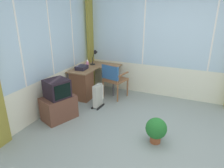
# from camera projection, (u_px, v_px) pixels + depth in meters

# --- Properties ---
(ground) EXTENTS (4.98, 5.59, 0.06)m
(ground) POSITION_uv_depth(u_px,v_px,m) (151.00, 141.00, 3.56)
(ground) COLOR gray
(north_window_panel) EXTENTS (3.98, 0.07, 2.79)m
(north_window_panel) POSITION_uv_depth(u_px,v_px,m) (36.00, 49.00, 3.92)
(north_window_panel) COLOR silver
(north_window_panel) RESTS_ON ground
(east_window_panel) EXTENTS (0.07, 4.59, 2.79)m
(east_window_panel) POSITION_uv_depth(u_px,v_px,m) (176.00, 42.00, 4.78)
(east_window_panel) COLOR silver
(east_window_panel) RESTS_ON ground
(curtain_corner) EXTENTS (0.28, 0.07, 2.69)m
(curtain_corner) POSITION_uv_depth(u_px,v_px,m) (91.00, 39.00, 5.51)
(curtain_corner) COLOR olive
(curtain_corner) RESTS_ON ground
(desk) EXTENTS (1.19, 0.97, 0.72)m
(desk) POSITION_uv_depth(u_px,v_px,m) (83.00, 83.00, 5.07)
(desk) COLOR #8D6846
(desk) RESTS_ON ground
(desk_lamp) EXTENTS (0.23, 0.20, 0.38)m
(desk_lamp) POSITION_uv_depth(u_px,v_px,m) (95.00, 55.00, 5.38)
(desk_lamp) COLOR black
(desk_lamp) RESTS_ON desk
(tv_remote) EXTENTS (0.09, 0.16, 0.02)m
(tv_remote) POSITION_uv_depth(u_px,v_px,m) (106.00, 65.00, 5.33)
(tv_remote) COLOR black
(tv_remote) RESTS_ON desk
(spray_bottle) EXTENTS (0.06, 0.06, 0.22)m
(spray_bottle) POSITION_uv_depth(u_px,v_px,m) (87.00, 63.00, 5.13)
(spray_bottle) COLOR pink
(spray_bottle) RESTS_ON desk
(paper_tray) EXTENTS (0.32, 0.25, 0.09)m
(paper_tray) POSITION_uv_depth(u_px,v_px,m) (82.00, 68.00, 5.00)
(paper_tray) COLOR #242030
(paper_tray) RESTS_ON desk
(wooden_armchair) EXTENTS (0.58, 0.58, 0.88)m
(wooden_armchair) POSITION_uv_depth(u_px,v_px,m) (113.00, 77.00, 4.97)
(wooden_armchair) COLOR #8E5D3A
(wooden_armchair) RESTS_ON ground
(tv_on_stand) EXTENTS (0.76, 0.64, 0.84)m
(tv_on_stand) POSITION_uv_depth(u_px,v_px,m) (58.00, 102.00, 4.11)
(tv_on_stand) COLOR brown
(tv_on_stand) RESTS_ON ground
(space_heater) EXTENTS (0.35, 0.19, 0.54)m
(space_heater) POSITION_uv_depth(u_px,v_px,m) (98.00, 96.00, 4.64)
(space_heater) COLOR silver
(space_heater) RESTS_ON ground
(potted_plant) EXTENTS (0.36, 0.36, 0.45)m
(potted_plant) POSITION_uv_depth(u_px,v_px,m) (156.00, 129.00, 3.41)
(potted_plant) COLOR #9C4F2E
(potted_plant) RESTS_ON ground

